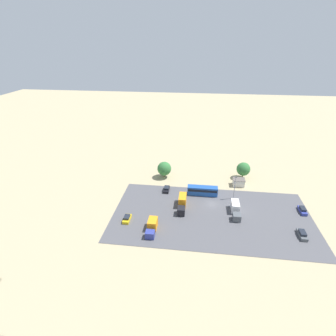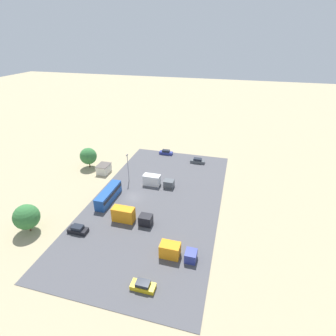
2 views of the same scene
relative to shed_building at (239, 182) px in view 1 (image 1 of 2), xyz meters
The scene contains 14 objects.
ground_plane 17.26m from the shed_building, 52.91° to the left, with size 400.00×400.00×0.00m, color tan.
parking_lot_surface 22.71m from the shed_building, 62.75° to the left, with size 60.94×32.24×0.08m.
shed_building is the anchor object (origin of this frame).
bus 15.72m from the shed_building, 31.87° to the left, with size 10.40×2.58×3.15m.
parked_car_0 44.05m from the shed_building, 35.80° to the left, with size 1.90×4.21×1.52m.
parked_car_1 23.37m from the shed_building, 140.58° to the left, with size 1.72×4.65×1.60m.
parked_car_2 30.28m from the shed_building, 117.91° to the left, with size 1.83×4.71×1.59m.
parked_car_3 27.15m from the shed_building, 15.65° to the left, with size 1.96×4.28×1.62m.
parked_truck_0 25.98m from the shed_building, 40.28° to the left, with size 2.34×9.31×3.37m.
parked_truck_1 18.19m from the shed_building, 80.45° to the left, with size 2.35×8.74×3.00m.
parked_truck_2 40.26m from the shed_building, 47.01° to the left, with size 2.49×7.09×2.88m.
tree_near_shed 7.08m from the shed_building, 109.73° to the right, with size 5.23×5.23×6.49m.
tree_apron_mid 28.62m from the shed_building, ahead, with size 5.45×5.45×6.44m.
light_pole_lot_centre 10.37m from the shed_building, 73.67° to the left, with size 0.90×0.28×8.37m.
Camera 1 is at (5.25, 73.88, 49.04)m, focal length 28.00 mm.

